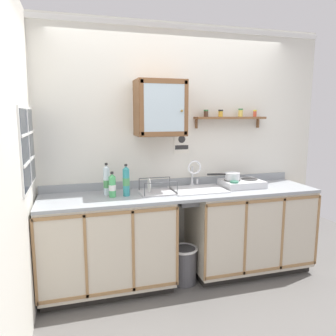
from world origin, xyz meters
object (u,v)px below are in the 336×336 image
(dish_rack, at_px, (157,191))
(sink, at_px, (198,192))
(saucepan, at_px, (232,176))
(mug, at_px, (234,185))
(warning_sign, at_px, (182,142))
(bottle_soda_green_2, at_px, (112,186))
(bottle_water_clear_1, at_px, (107,181))
(trash_bin, at_px, (184,264))
(bottle_detergent_teal_0, at_px, (126,181))
(hot_plate_stove, at_px, (242,183))
(wall_cabinet, at_px, (160,108))

(dish_rack, bearing_deg, sink, 3.24)
(saucepan, height_order, mug, saucepan)
(warning_sign, bearing_deg, saucepan, -26.91)
(saucepan, relative_size, bottle_soda_green_2, 1.45)
(saucepan, xyz_separation_m, bottle_water_clear_1, (-1.32, 0.02, 0.02))
(warning_sign, xyz_separation_m, trash_bin, (-0.10, -0.39, -1.21))
(bottle_detergent_teal_0, distance_m, bottle_water_clear_1, 0.20)
(warning_sign, bearing_deg, hot_plate_stove, -24.46)
(saucepan, distance_m, trash_bin, 1.05)
(bottle_detergent_teal_0, distance_m, dish_rack, 0.33)
(bottle_water_clear_1, bearing_deg, dish_rack, -8.55)
(hot_plate_stove, relative_size, dish_rack, 1.23)
(trash_bin, bearing_deg, hot_plate_stove, 9.98)
(dish_rack, relative_size, mug, 3.02)
(trash_bin, bearing_deg, wall_cabinet, 126.94)
(hot_plate_stove, bearing_deg, trash_bin, -170.02)
(sink, height_order, bottle_detergent_teal_0, bottle_detergent_teal_0)
(bottle_detergent_teal_0, relative_size, mug, 2.65)
(mug, distance_m, warning_sign, 0.72)
(bottle_detergent_teal_0, relative_size, wall_cabinet, 0.56)
(bottle_detergent_teal_0, xyz_separation_m, bottle_water_clear_1, (-0.17, 0.09, -0.00))
(dish_rack, xyz_separation_m, trash_bin, (0.25, -0.10, -0.75))
(wall_cabinet, bearing_deg, dish_rack, -117.90)
(sink, height_order, wall_cabinet, wall_cabinet)
(mug, bearing_deg, dish_rack, 175.21)
(bottle_water_clear_1, bearing_deg, bottle_soda_green_2, -67.38)
(sink, height_order, mug, sink)
(bottle_soda_green_2, bearing_deg, dish_rack, 3.57)
(hot_plate_stove, height_order, wall_cabinet, wall_cabinet)
(bottle_detergent_teal_0, height_order, trash_bin, bottle_detergent_teal_0)
(hot_plate_stove, xyz_separation_m, saucepan, (-0.11, 0.03, 0.08))
(bottle_water_clear_1, xyz_separation_m, bottle_soda_green_2, (0.04, -0.10, -0.03))
(hot_plate_stove, distance_m, bottle_water_clear_1, 1.43)
(bottle_detergent_teal_0, height_order, bottle_soda_green_2, bottle_detergent_teal_0)
(hot_plate_stove, distance_m, trash_bin, 1.05)
(sink, xyz_separation_m, hot_plate_stove, (0.51, -0.00, 0.06))
(sink, relative_size, hot_plate_stove, 1.27)
(warning_sign, height_order, trash_bin, warning_sign)
(dish_rack, bearing_deg, warning_sign, 39.72)
(mug, bearing_deg, saucepan, 77.63)
(wall_cabinet, bearing_deg, bottle_detergent_teal_0, -157.44)
(trash_bin, bearing_deg, mug, 3.24)
(trash_bin, bearing_deg, bottle_soda_green_2, 174.03)
(hot_plate_stove, bearing_deg, bottle_soda_green_2, -177.92)
(mug, xyz_separation_m, wall_cabinet, (-0.74, 0.20, 0.79))
(bottle_detergent_teal_0, xyz_separation_m, mug, (1.12, -0.05, -0.10))
(dish_rack, height_order, mug, dish_rack)
(sink, relative_size, bottle_soda_green_2, 2.26)
(bottle_soda_green_2, distance_m, warning_sign, 0.93)
(sink, distance_m, dish_rack, 0.44)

